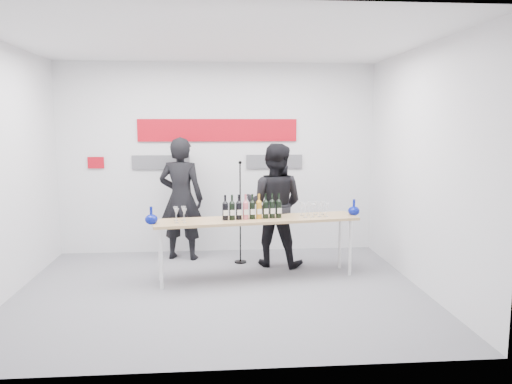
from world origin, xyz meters
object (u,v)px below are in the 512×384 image
presenter_left (181,199)px  presenter_right (274,205)px  tasting_table (257,223)px  mic_stand (240,232)px

presenter_left → presenter_right: (1.37, -0.45, -0.04)m
tasting_table → presenter_left: size_ratio=1.48×
presenter_right → mic_stand: presenter_right is taller
presenter_right → tasting_table: bearing=83.4°
presenter_left → presenter_right: 1.44m
presenter_left → mic_stand: 1.04m
tasting_table → mic_stand: (-0.18, 0.75, -0.29)m
tasting_table → presenter_left: (-1.06, 1.06, 0.18)m
presenter_right → presenter_left: bearing=2.2°
tasting_table → presenter_left: presenter_left is taller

